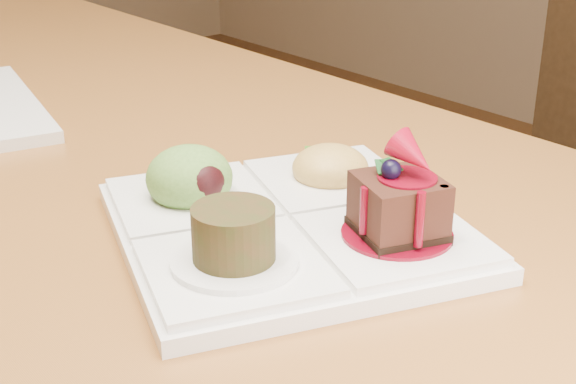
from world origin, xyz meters
TOP-DOWN VIEW (x-y plane):
  - sampler_plate at (0.18, -0.44)m, footprint 0.29×0.29m

SIDE VIEW (x-z plane):
  - sampler_plate at x=0.18m, z-range 0.72..0.81m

